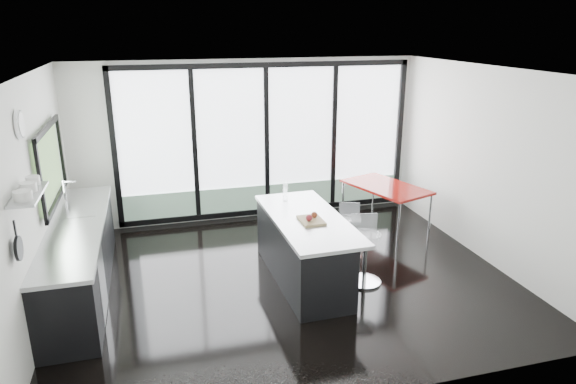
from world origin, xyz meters
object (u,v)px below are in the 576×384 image
object	(u,v)px
bar_stool_near	(365,258)
red_table	(385,207)
island	(302,248)
bar_stool_far	(349,238)

from	to	relation	value
bar_stool_near	red_table	size ratio (longest dim) A/B	0.50
island	bar_stool_near	bearing A→B (deg)	-23.56
bar_stool_near	red_table	bearing A→B (deg)	68.40
bar_stool_near	bar_stool_far	xyz separation A→B (m)	(0.09, 0.80, -0.04)
island	bar_stool_far	bearing A→B (deg)	27.94
island	red_table	world-z (taller)	island
bar_stool_near	red_table	xyz separation A→B (m)	(1.10, 1.71, 0.02)
bar_stool_near	red_table	distance (m)	2.03
bar_stool_near	red_table	world-z (taller)	red_table
red_table	bar_stool_near	bearing A→B (deg)	-122.87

